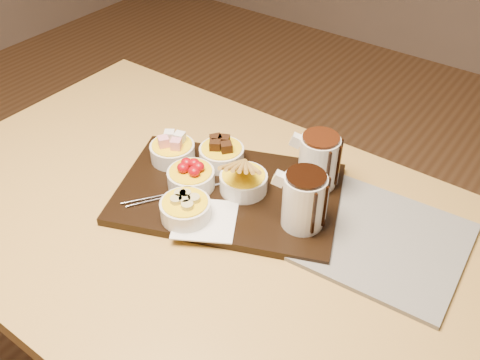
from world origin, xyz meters
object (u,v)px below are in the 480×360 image
Objects in this scene: pitcher_dark_chocolate at (304,201)px; bowl_strawberries at (191,179)px; dining_table at (190,242)px; pitcher_milk_chocolate at (318,162)px; newspaper at (369,235)px; serving_board at (229,193)px.

bowl_strawberries is at bearing 167.35° from pitcher_dark_chocolate.
bowl_strawberries reaches higher than dining_table.
pitcher_dark_chocolate is 0.13m from pitcher_milk_chocolate.
pitcher_dark_chocolate reaches higher than newspaper.
newspaper is (0.29, 0.07, -0.00)m from serving_board.
dining_table is at bearing 179.11° from pitcher_dark_chocolate.
pitcher_dark_chocolate reaches higher than dining_table.
bowl_strawberries is 0.27m from pitcher_milk_chocolate.
serving_board is (0.05, 0.08, 0.11)m from dining_table.
pitcher_milk_chocolate is (0.14, 0.13, 0.07)m from serving_board.
bowl_strawberries reaches higher than serving_board.
serving_board is 0.19m from pitcher_dark_chocolate.
pitcher_dark_chocolate is at bearing -156.95° from newspaper.
dining_table is 0.14m from serving_board.
serving_board is 4.06× the size of pitcher_dark_chocolate.
pitcher_dark_chocolate is (0.18, 0.01, 0.07)m from serving_board.
pitcher_milk_chocolate is 0.32× the size of newspaper.
pitcher_milk_chocolate is (0.21, 0.17, 0.04)m from bowl_strawberries.
newspaper is at bearing 23.18° from dining_table.
newspaper is at bearing -9.37° from serving_board.
newspaper is (0.16, -0.06, -0.07)m from pitcher_milk_chocolate.
serving_board reaches higher than dining_table.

